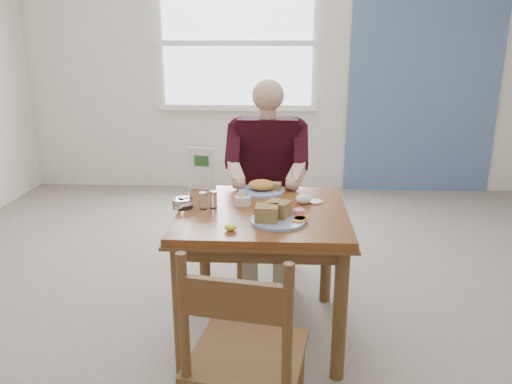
# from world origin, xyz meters

# --- Properties ---
(floor) EXTENTS (6.00, 6.00, 0.00)m
(floor) POSITION_xyz_m (0.00, 0.00, 0.00)
(floor) COLOR #6E6159
(floor) RESTS_ON ground
(wall_back) EXTENTS (5.50, 0.00, 5.50)m
(wall_back) POSITION_xyz_m (0.00, 3.00, 1.40)
(wall_back) COLOR beige
(wall_back) RESTS_ON ground
(accent_panel) EXTENTS (1.60, 0.02, 2.80)m
(accent_panel) POSITION_xyz_m (1.60, 2.98, 1.40)
(accent_panel) COLOR #4C648E
(accent_panel) RESTS_ON ground
(lemon_wedge) EXTENTS (0.07, 0.05, 0.03)m
(lemon_wedge) POSITION_xyz_m (-0.14, -0.32, 0.77)
(lemon_wedge) COLOR yellow
(lemon_wedge) RESTS_ON table
(napkin) EXTENTS (0.11, 0.10, 0.06)m
(napkin) POSITION_xyz_m (0.22, 0.12, 0.78)
(napkin) COLOR white
(napkin) RESTS_ON table
(metal_dish) EXTENTS (0.08, 0.08, 0.01)m
(metal_dish) POSITION_xyz_m (0.29, 0.14, 0.75)
(metal_dish) COLOR silver
(metal_dish) RESTS_ON table
(window) EXTENTS (1.72, 0.04, 1.42)m
(window) POSITION_xyz_m (-0.40, 2.97, 1.60)
(window) COLOR white
(window) RESTS_ON wall_back
(table) EXTENTS (0.92, 0.92, 0.75)m
(table) POSITION_xyz_m (0.00, 0.00, 0.64)
(table) COLOR brown
(table) RESTS_ON ground
(chair_far) EXTENTS (0.42, 0.42, 0.95)m
(chair_far) POSITION_xyz_m (0.00, 0.80, 0.48)
(chair_far) COLOR brown
(chair_far) RESTS_ON ground
(chair_near) EXTENTS (0.49, 0.49, 0.95)m
(chair_near) POSITION_xyz_m (-0.03, -0.94, 0.48)
(chair_near) COLOR brown
(chair_near) RESTS_ON ground
(diner) EXTENTS (0.53, 0.56, 1.39)m
(diner) POSITION_xyz_m (0.00, 0.71, 0.81)
(diner) COLOR gray
(diner) RESTS_ON chair_far
(near_plate) EXTENTS (0.32, 0.32, 0.09)m
(near_plate) POSITION_xyz_m (0.07, -0.18, 0.78)
(near_plate) COLOR white
(near_plate) RESTS_ON table
(far_plate) EXTENTS (0.32, 0.32, 0.08)m
(far_plate) POSITION_xyz_m (-0.01, 0.33, 0.78)
(far_plate) COLOR white
(far_plate) RESTS_ON table
(caddy) EXTENTS (0.10, 0.10, 0.07)m
(caddy) POSITION_xyz_m (-0.11, 0.08, 0.77)
(caddy) COLOR white
(caddy) RESTS_ON table
(shakers) EXTENTS (0.11, 0.08, 0.10)m
(shakers) POSITION_xyz_m (-0.29, 0.00, 0.80)
(shakers) COLOR white
(shakers) RESTS_ON table
(creamer) EXTENTS (0.11, 0.11, 0.05)m
(creamer) POSITION_xyz_m (-0.44, 0.01, 0.78)
(creamer) COLOR white
(creamer) RESTS_ON table
(menu) EXTENTS (0.17, 0.05, 0.26)m
(menu) POSITION_xyz_m (-0.39, 0.37, 0.88)
(menu) COLOR white
(menu) RESTS_ON table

